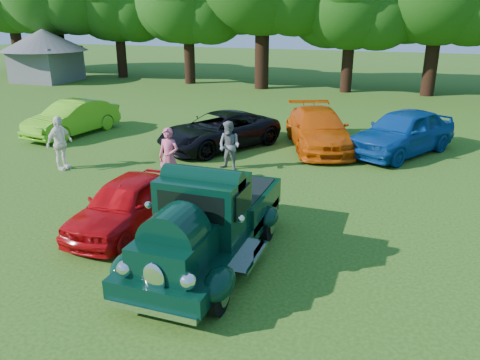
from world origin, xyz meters
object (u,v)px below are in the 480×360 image
(back_car_blue, at_px, (402,132))
(gazebo, at_px, (45,49))
(hero_pickup, at_px, (209,224))
(back_car_lime, at_px, (72,118))
(back_car_black, at_px, (219,131))
(spectator_pink, at_px, (169,157))
(red_convertible, at_px, (127,203))
(back_car_orange, at_px, (318,129))
(spectator_white, at_px, (60,143))
(spectator_grey, at_px, (229,146))

(back_car_blue, height_order, gazebo, gazebo)
(hero_pickup, height_order, back_car_lime, hero_pickup)
(back_car_black, bearing_deg, spectator_pink, -59.02)
(hero_pickup, bearing_deg, red_convertible, 162.12)
(back_car_blue, bearing_deg, back_car_lime, -141.89)
(back_car_orange, height_order, back_car_blue, back_car_blue)
(red_convertible, distance_m, spectator_white, 5.66)
(hero_pickup, relative_size, gazebo, 0.79)
(back_car_lime, distance_m, spectator_white, 4.95)
(back_car_black, distance_m, spectator_grey, 2.77)
(red_convertible, xyz_separation_m, spectator_white, (-4.63, 3.25, 0.27))
(gazebo, bearing_deg, back_car_black, -33.98)
(back_car_lime, bearing_deg, spectator_grey, -7.92)
(back_car_orange, bearing_deg, back_car_lime, 166.88)
(spectator_grey, xyz_separation_m, gazebo, (-20.99, 15.66, 1.56))
(spectator_grey, height_order, spectator_white, spectator_white)
(hero_pickup, distance_m, spectator_grey, 6.17)
(gazebo, bearing_deg, spectator_grey, -36.72)
(red_convertible, height_order, back_car_black, back_car_black)
(back_car_blue, relative_size, gazebo, 0.77)
(red_convertible, distance_m, spectator_grey, 5.15)
(red_convertible, bearing_deg, back_car_orange, 71.53)
(back_car_orange, relative_size, gazebo, 0.80)
(back_car_orange, bearing_deg, spectator_white, -165.22)
(back_car_black, relative_size, spectator_white, 2.74)
(back_car_blue, distance_m, spectator_pink, 8.93)
(spectator_white, bearing_deg, back_car_blue, -55.50)
(back_car_lime, distance_m, spectator_pink, 8.10)
(spectator_grey, relative_size, spectator_white, 0.91)
(back_car_orange, height_order, gazebo, gazebo)
(gazebo, bearing_deg, spectator_white, -48.30)
(hero_pickup, bearing_deg, gazebo, 136.54)
(spectator_white, bearing_deg, back_car_black, -37.37)
(back_car_lime, relative_size, back_car_blue, 0.90)
(back_car_orange, xyz_separation_m, spectator_grey, (-2.31, -3.78, 0.09))
(gazebo, bearing_deg, back_car_orange, -27.01)
(hero_pickup, bearing_deg, spectator_pink, 127.25)
(back_car_lime, height_order, gazebo, gazebo)
(spectator_pink, xyz_separation_m, spectator_white, (-4.16, 0.11, 0.02))
(spectator_pink, height_order, spectator_white, spectator_white)
(back_car_black, xyz_separation_m, spectator_white, (-4.05, -4.26, 0.22))
(back_car_black, xyz_separation_m, back_car_blue, (6.77, 1.57, 0.14))
(back_car_lime, relative_size, spectator_white, 2.42)
(spectator_white, bearing_deg, hero_pickup, -113.40)
(red_convertible, relative_size, back_car_orange, 0.74)
(hero_pickup, xyz_separation_m, spectator_white, (-7.17, 4.07, 0.06))
(back_car_blue, relative_size, spectator_pink, 2.76)
(back_car_black, bearing_deg, spectator_white, -103.96)
(hero_pickup, relative_size, spectator_grey, 3.03)
(spectator_grey, bearing_deg, gazebo, 158.76)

